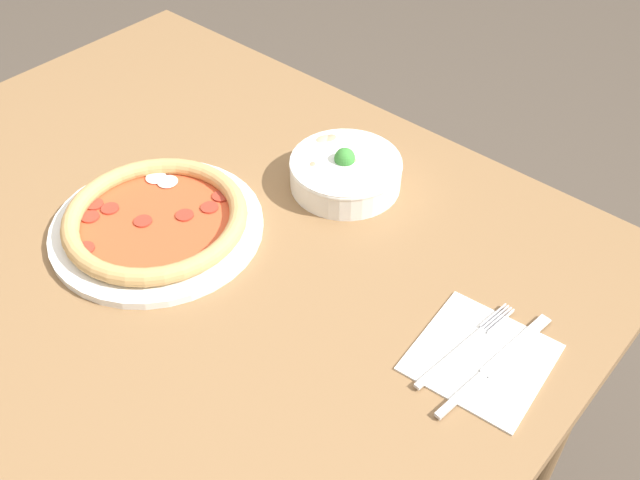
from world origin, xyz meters
TOP-DOWN VIEW (x-y plane):
  - dining_table at (0.00, 0.00)m, footprint 1.15×0.86m
  - pizza at (-0.03, -0.04)m, footprint 0.31×0.31m
  - bowl at (0.11, 0.22)m, footprint 0.17×0.17m
  - napkin at (0.45, 0.07)m, footprint 0.17×0.17m
  - fork at (0.42, 0.07)m, footprint 0.03×0.18m
  - knife at (0.46, 0.06)m, footprint 0.03×0.21m

SIDE VIEW (x-z plane):
  - dining_table at x=0.00m, z-range 0.27..1.04m
  - napkin at x=0.45m, z-range 0.77..0.78m
  - knife at x=0.46m, z-range 0.78..0.78m
  - fork at x=0.42m, z-range 0.78..0.78m
  - pizza at x=-0.03m, z-range 0.77..0.81m
  - bowl at x=0.11m, z-range 0.77..0.84m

